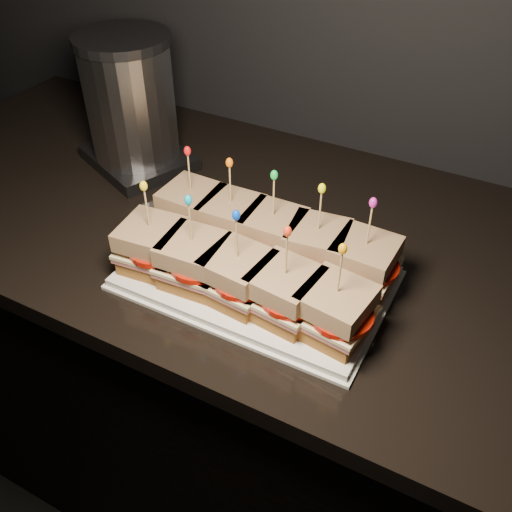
% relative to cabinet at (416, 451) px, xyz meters
% --- Properties ---
extents(cabinet, '(2.40, 0.69, 0.88)m').
position_rel_cabinet_xyz_m(cabinet, '(0.00, 0.00, 0.00)').
color(cabinet, black).
rests_on(cabinet, ground).
extents(granite_slab, '(2.44, 0.73, 0.04)m').
position_rel_cabinet_xyz_m(granite_slab, '(0.00, -0.00, 0.46)').
color(granite_slab, black).
rests_on(granite_slab, cabinet).
extents(platter, '(0.42, 0.26, 0.02)m').
position_rel_cabinet_xyz_m(platter, '(-0.32, -0.14, 0.48)').
color(platter, white).
rests_on(platter, granite_slab).
extents(platter_rim, '(0.43, 0.27, 0.01)m').
position_rel_cabinet_xyz_m(platter_rim, '(-0.32, -0.14, 0.48)').
color(platter_rim, white).
rests_on(platter_rim, granite_slab).
extents(sandwich_0_bread_bot, '(0.09, 0.09, 0.03)m').
position_rel_cabinet_xyz_m(sandwich_0_bread_bot, '(-0.48, -0.08, 0.51)').
color(sandwich_0_bread_bot, brown).
rests_on(sandwich_0_bread_bot, platter).
extents(sandwich_0_ham, '(0.10, 0.10, 0.01)m').
position_rel_cabinet_xyz_m(sandwich_0_ham, '(-0.48, -0.08, 0.52)').
color(sandwich_0_ham, '#BD615F').
rests_on(sandwich_0_ham, sandwich_0_bread_bot).
extents(sandwich_0_cheese, '(0.10, 0.10, 0.01)m').
position_rel_cabinet_xyz_m(sandwich_0_cheese, '(-0.48, -0.08, 0.53)').
color(sandwich_0_cheese, beige).
rests_on(sandwich_0_cheese, sandwich_0_ham).
extents(sandwich_0_tomato, '(0.09, 0.09, 0.01)m').
position_rel_cabinet_xyz_m(sandwich_0_tomato, '(-0.46, -0.09, 0.54)').
color(sandwich_0_tomato, '#B71406').
rests_on(sandwich_0_tomato, sandwich_0_cheese).
extents(sandwich_0_bread_top, '(0.10, 0.10, 0.03)m').
position_rel_cabinet_xyz_m(sandwich_0_bread_top, '(-0.48, -0.08, 0.56)').
color(sandwich_0_bread_top, '#6B330E').
rests_on(sandwich_0_bread_top, sandwich_0_tomato).
extents(sandwich_0_pick, '(0.00, 0.00, 0.09)m').
position_rel_cabinet_xyz_m(sandwich_0_pick, '(-0.48, -0.08, 0.60)').
color(sandwich_0_pick, tan).
rests_on(sandwich_0_pick, sandwich_0_bread_top).
extents(sandwich_0_frill, '(0.01, 0.01, 0.02)m').
position_rel_cabinet_xyz_m(sandwich_0_frill, '(-0.48, -0.08, 0.65)').
color(sandwich_0_frill, red).
rests_on(sandwich_0_frill, sandwich_0_pick).
extents(sandwich_1_bread_bot, '(0.09, 0.09, 0.03)m').
position_rel_cabinet_xyz_m(sandwich_1_bread_bot, '(-0.40, -0.08, 0.51)').
color(sandwich_1_bread_bot, brown).
rests_on(sandwich_1_bread_bot, platter).
extents(sandwich_1_ham, '(0.10, 0.10, 0.01)m').
position_rel_cabinet_xyz_m(sandwich_1_ham, '(-0.40, -0.08, 0.52)').
color(sandwich_1_ham, '#BD615F').
rests_on(sandwich_1_ham, sandwich_1_bread_bot).
extents(sandwich_1_cheese, '(0.10, 0.10, 0.01)m').
position_rel_cabinet_xyz_m(sandwich_1_cheese, '(-0.40, -0.08, 0.53)').
color(sandwich_1_cheese, beige).
rests_on(sandwich_1_cheese, sandwich_1_ham).
extents(sandwich_1_tomato, '(0.09, 0.09, 0.01)m').
position_rel_cabinet_xyz_m(sandwich_1_tomato, '(-0.38, -0.09, 0.54)').
color(sandwich_1_tomato, '#B71406').
rests_on(sandwich_1_tomato, sandwich_1_cheese).
extents(sandwich_1_bread_top, '(0.10, 0.10, 0.03)m').
position_rel_cabinet_xyz_m(sandwich_1_bread_top, '(-0.40, -0.08, 0.56)').
color(sandwich_1_bread_top, '#6B330E').
rests_on(sandwich_1_bread_top, sandwich_1_tomato).
extents(sandwich_1_pick, '(0.00, 0.00, 0.09)m').
position_rel_cabinet_xyz_m(sandwich_1_pick, '(-0.40, -0.08, 0.60)').
color(sandwich_1_pick, tan).
rests_on(sandwich_1_pick, sandwich_1_bread_top).
extents(sandwich_1_frill, '(0.01, 0.01, 0.02)m').
position_rel_cabinet_xyz_m(sandwich_1_frill, '(-0.40, -0.08, 0.65)').
color(sandwich_1_frill, orange).
rests_on(sandwich_1_frill, sandwich_1_pick).
extents(sandwich_2_bread_bot, '(0.09, 0.09, 0.03)m').
position_rel_cabinet_xyz_m(sandwich_2_bread_bot, '(-0.32, -0.08, 0.51)').
color(sandwich_2_bread_bot, brown).
rests_on(sandwich_2_bread_bot, platter).
extents(sandwich_2_ham, '(0.10, 0.10, 0.01)m').
position_rel_cabinet_xyz_m(sandwich_2_ham, '(-0.32, -0.08, 0.52)').
color(sandwich_2_ham, '#BD615F').
rests_on(sandwich_2_ham, sandwich_2_bread_bot).
extents(sandwich_2_cheese, '(0.10, 0.10, 0.01)m').
position_rel_cabinet_xyz_m(sandwich_2_cheese, '(-0.32, -0.08, 0.53)').
color(sandwich_2_cheese, beige).
rests_on(sandwich_2_cheese, sandwich_2_ham).
extents(sandwich_2_tomato, '(0.09, 0.09, 0.01)m').
position_rel_cabinet_xyz_m(sandwich_2_tomato, '(-0.30, -0.09, 0.54)').
color(sandwich_2_tomato, '#B71406').
rests_on(sandwich_2_tomato, sandwich_2_cheese).
extents(sandwich_2_bread_top, '(0.09, 0.09, 0.03)m').
position_rel_cabinet_xyz_m(sandwich_2_bread_top, '(-0.32, -0.08, 0.56)').
color(sandwich_2_bread_top, '#6B330E').
rests_on(sandwich_2_bread_top, sandwich_2_tomato).
extents(sandwich_2_pick, '(0.00, 0.00, 0.09)m').
position_rel_cabinet_xyz_m(sandwich_2_pick, '(-0.32, -0.08, 0.60)').
color(sandwich_2_pick, tan).
rests_on(sandwich_2_pick, sandwich_2_bread_top).
extents(sandwich_2_frill, '(0.01, 0.01, 0.02)m').
position_rel_cabinet_xyz_m(sandwich_2_frill, '(-0.32, -0.08, 0.65)').
color(sandwich_2_frill, green).
rests_on(sandwich_2_frill, sandwich_2_pick).
extents(sandwich_3_bread_bot, '(0.10, 0.10, 0.03)m').
position_rel_cabinet_xyz_m(sandwich_3_bread_bot, '(-0.24, -0.08, 0.51)').
color(sandwich_3_bread_bot, brown).
rests_on(sandwich_3_bread_bot, platter).
extents(sandwich_3_ham, '(0.11, 0.11, 0.01)m').
position_rel_cabinet_xyz_m(sandwich_3_ham, '(-0.24, -0.08, 0.52)').
color(sandwich_3_ham, '#BD615F').
rests_on(sandwich_3_ham, sandwich_3_bread_bot).
extents(sandwich_3_cheese, '(0.11, 0.11, 0.01)m').
position_rel_cabinet_xyz_m(sandwich_3_cheese, '(-0.24, -0.08, 0.53)').
color(sandwich_3_cheese, beige).
rests_on(sandwich_3_cheese, sandwich_3_ham).
extents(sandwich_3_tomato, '(0.09, 0.09, 0.01)m').
position_rel_cabinet_xyz_m(sandwich_3_tomato, '(-0.23, -0.09, 0.54)').
color(sandwich_3_tomato, '#B71406').
rests_on(sandwich_3_tomato, sandwich_3_cheese).
extents(sandwich_3_bread_top, '(0.10, 0.10, 0.03)m').
position_rel_cabinet_xyz_m(sandwich_3_bread_top, '(-0.24, -0.08, 0.56)').
color(sandwich_3_bread_top, '#6B330E').
rests_on(sandwich_3_bread_top, sandwich_3_tomato).
extents(sandwich_3_pick, '(0.00, 0.00, 0.09)m').
position_rel_cabinet_xyz_m(sandwich_3_pick, '(-0.24, -0.08, 0.60)').
color(sandwich_3_pick, tan).
rests_on(sandwich_3_pick, sandwich_3_bread_top).
extents(sandwich_3_frill, '(0.01, 0.01, 0.02)m').
position_rel_cabinet_xyz_m(sandwich_3_frill, '(-0.24, -0.08, 0.65)').
color(sandwich_3_frill, '#F9F707').
rests_on(sandwich_3_frill, sandwich_3_pick).
extents(sandwich_4_bread_bot, '(0.09, 0.09, 0.03)m').
position_rel_cabinet_xyz_m(sandwich_4_bread_bot, '(-0.16, -0.08, 0.51)').
color(sandwich_4_bread_bot, brown).
rests_on(sandwich_4_bread_bot, platter).
extents(sandwich_4_ham, '(0.10, 0.10, 0.01)m').
position_rel_cabinet_xyz_m(sandwich_4_ham, '(-0.16, -0.08, 0.52)').
color(sandwich_4_ham, '#BD615F').
rests_on(sandwich_4_ham, sandwich_4_bread_bot).
extents(sandwich_4_cheese, '(0.11, 0.10, 0.01)m').
position_rel_cabinet_xyz_m(sandwich_4_cheese, '(-0.16, -0.08, 0.53)').
color(sandwich_4_cheese, beige).
rests_on(sandwich_4_cheese, sandwich_4_ham).
extents(sandwich_4_tomato, '(0.09, 0.09, 0.01)m').
position_rel_cabinet_xyz_m(sandwich_4_tomato, '(-0.15, -0.09, 0.54)').
color(sandwich_4_tomato, '#B71406').
rests_on(sandwich_4_tomato, sandwich_4_cheese).
extents(sandwich_4_bread_top, '(0.10, 0.10, 0.03)m').
position_rel_cabinet_xyz_m(sandwich_4_bread_top, '(-0.16, -0.08, 0.56)').
color(sandwich_4_bread_top, '#6B330E').
rests_on(sandwich_4_bread_top, sandwich_4_tomato).
extents(sandwich_4_pick, '(0.00, 0.00, 0.09)m').
position_rel_cabinet_xyz_m(sandwich_4_pick, '(-0.16, -0.08, 0.60)').
color(sandwich_4_pick, tan).
rests_on(sandwich_4_pick, sandwich_4_bread_top).
extents(sandwich_4_frill, '(0.01, 0.01, 0.02)m').
position_rel_cabinet_xyz_m(sandwich_4_frill, '(-0.16, -0.08, 0.65)').
color(sandwich_4_frill, '#CB1FA8').
rests_on(sandwich_4_frill, sandwich_4_pick).
extents(sandwich_5_bread_bot, '(0.10, 0.10, 0.03)m').
position_rel_cabinet_xyz_m(sandwich_5_bread_bot, '(-0.48, -0.20, 0.51)').
color(sandwich_5_bread_bot, brown).
rests_on(sandwich_5_bread_bot, platter).
extents(sandwich_5_ham, '(0.11, 0.11, 0.01)m').
position_rel_cabinet_xyz_m(sandwich_5_ham, '(-0.48, -0.20, 0.52)').
color(sandwich_5_ham, '#BD615F').
rests_on(sandwich_5_ham, sandwich_5_bread_bot).
extents(sandwich_5_cheese, '(0.11, 0.11, 0.01)m').
position_rel_cabinet_xyz_m(sandwich_5_cheese, '(-0.48, -0.20, 0.53)').
color(sandwich_5_cheese, beige).
rests_on(sandwich_5_cheese, sandwich_5_ham).
extents(sandwich_5_tomato, '(0.09, 0.09, 0.01)m').
position_rel_cabinet_xyz_m(sandwich_5_tomato, '(-0.46, -0.21, 0.54)').
color(sandwich_5_tomato, '#B71406').
rests_on(sandwich_5_tomato, sandwich_5_cheese).
extents(sandwich_5_bread_top, '(0.10, 0.10, 0.03)m').
position_rel_cabinet_xyz_m(sandwich_5_bread_top, '(-0.48, -0.20, 0.56)').
color(sandwich_5_bread_top, '#6B330E').
rests_on(sandwich_5_bread_top, sandwich_5_tomato).
extents(sandwich_5_pick, '(0.00, 0.00, 0.09)m').
position_rel_cabinet_xyz_m(sandwich_5_pick, '(-0.48, -0.20, 0.60)').
color(sandwich_5_pick, tan).
rests_on(sandwich_5_pick, sandwich_5_bread_top).
extents(sandwich_5_frill, '(0.01, 0.01, 0.02)m').
position_rel_cabinet_xyz_m(sandwich_5_frill, '(-0.48, -0.20, 0.65)').
color(sandwich_5_frill, yellow).
rests_on(sandwich_5_frill, sandwich_5_pick).
extents(sandwich_6_bread_bot, '(0.10, 0.10, 0.03)m').
position_rel_cabinet_xyz_m(sandwich_6_bread_bot, '(-0.40, -0.20, 0.51)').
color(sandwich_6_bread_bot, brown).
rests_on(sandwich_6_bread_bot, platter).
extents(sandwich_6_ham, '(0.11, 0.10, 0.01)m').
position_rel_cabinet_xyz_m(sandwich_6_ham, '(-0.40, -0.20, 0.52)').
color(sandwich_6_ham, '#BD615F').
rests_on(sandwich_6_ham, sandwich_6_bread_bot).
extents(sandwich_6_cheese, '(0.11, 0.10, 0.01)m').
position_rel_cabinet_xyz_m(sandwich_6_cheese, '(-0.40, -0.20, 0.53)').
color(sandwich_6_cheese, beige).
rests_on(sandwich_6_cheese, sandwich_6_ham).
extents(sandwich_6_tomato, '(0.09, 0.09, 0.01)m').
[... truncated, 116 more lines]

